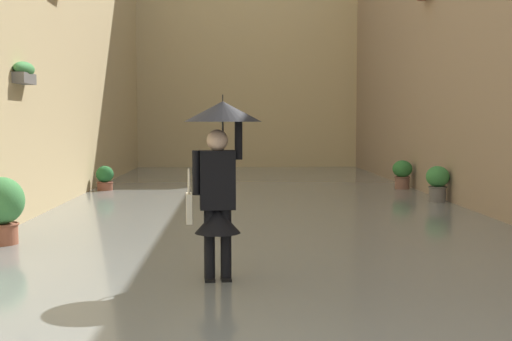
# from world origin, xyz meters

# --- Properties ---
(ground_plane) EXTENTS (60.00, 60.00, 0.00)m
(ground_plane) POSITION_xyz_m (0.00, -11.45, 0.00)
(ground_plane) COLOR #605B56
(flood_water) EXTENTS (9.05, 28.91, 0.07)m
(flood_water) POSITION_xyz_m (0.00, -11.45, 0.04)
(flood_water) COLOR slate
(flood_water) RESTS_ON ground_plane
(building_facade_left) EXTENTS (2.04, 26.91, 8.41)m
(building_facade_left) POSITION_xyz_m (-5.02, -11.45, 4.20)
(building_facade_left) COLOR gray
(building_facade_left) RESTS_ON ground_plane
(building_facade_far) EXTENTS (11.85, 1.80, 11.73)m
(building_facade_far) POSITION_xyz_m (0.00, -23.81, 5.86)
(building_facade_far) COLOR tan
(building_facade_far) RESTS_ON ground_plane
(person_wading) EXTENTS (0.84, 0.84, 2.09)m
(person_wading) POSITION_xyz_m (0.68, -4.84, 1.38)
(person_wading) COLOR black
(person_wading) RESTS_ON ground_plane
(potted_plant_mid_right) EXTENTS (0.44, 0.44, 0.68)m
(potted_plant_mid_right) POSITION_xyz_m (3.77, -14.56, 0.36)
(potted_plant_mid_right) COLOR brown
(potted_plant_mid_right) RESTS_ON ground_plane
(potted_plant_near_right) EXTENTS (0.64, 0.64, 1.02)m
(potted_plant_near_right) POSITION_xyz_m (3.80, -7.10, 0.58)
(potted_plant_near_right) COLOR #9E563D
(potted_plant_near_right) RESTS_ON ground_plane
(potted_plant_mid_left) EXTENTS (0.50, 0.50, 0.85)m
(potted_plant_mid_left) POSITION_xyz_m (-3.86, -11.82, 0.48)
(potted_plant_mid_left) COLOR #66605B
(potted_plant_mid_left) RESTS_ON ground_plane
(potted_plant_far_left) EXTENTS (0.50, 0.50, 0.80)m
(potted_plant_far_left) POSITION_xyz_m (-3.81, -14.65, 0.46)
(potted_plant_far_left) COLOR brown
(potted_plant_far_left) RESTS_ON ground_plane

